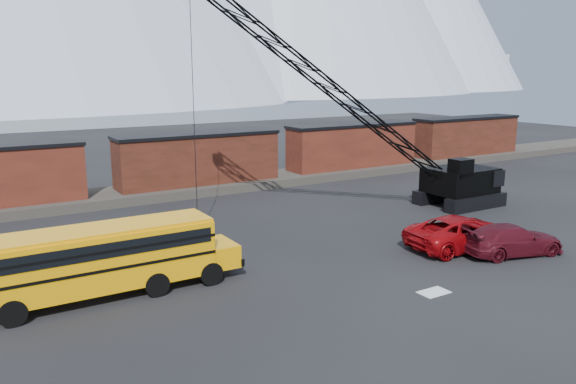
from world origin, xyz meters
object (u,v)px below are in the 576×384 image
(school_bus, at_px, (106,258))
(red_pickup, at_px, (462,232))
(maroon_suv, at_px, (512,240))
(crawler_crane, at_px, (340,95))

(school_bus, height_order, red_pickup, school_bus)
(school_bus, xyz_separation_m, maroon_suv, (20.25, -5.56, -0.96))
(school_bus, height_order, crawler_crane, crawler_crane)
(maroon_suv, bearing_deg, red_pickup, 47.81)
(school_bus, relative_size, red_pickup, 1.76)
(school_bus, bearing_deg, red_pickup, -10.13)
(red_pickup, distance_m, maroon_suv, 2.65)
(school_bus, xyz_separation_m, red_pickup, (18.79, -3.36, -0.87))
(school_bus, distance_m, maroon_suv, 21.03)
(maroon_suv, distance_m, crawler_crane, 13.69)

